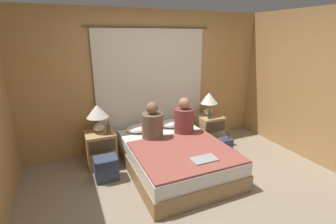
{
  "coord_description": "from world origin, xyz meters",
  "views": [
    {
      "loc": [
        -1.5,
        -2.43,
        2.07
      ],
      "look_at": [
        0.0,
        0.98,
        0.89
      ],
      "focal_mm": 26.0,
      "sensor_mm": 36.0,
      "label": 1
    }
  ],
  "objects_px": {
    "person_left_in_bed": "(152,124)",
    "lamp_left": "(97,113)",
    "bed": "(175,157)",
    "beer_bottle_on_left_stand": "(108,129)",
    "handbag_on_floor": "(223,145)",
    "pillow_left": "(141,128)",
    "person_right_in_bed": "(184,119)",
    "nightstand_right": "(209,130)",
    "pillow_right": "(174,123)",
    "backpack_on_floor": "(106,167)",
    "lamp_right": "(209,100)",
    "laptop_on_bed": "(204,159)",
    "beer_bottle_on_right_stand": "(210,114)",
    "nightstand_left": "(101,149)"
  },
  "relations": [
    {
      "from": "pillow_right",
      "to": "laptop_on_bed",
      "type": "bearing_deg",
      "value": -98.09
    },
    {
      "from": "bed",
      "to": "nightstand_right",
      "type": "height_order",
      "value": "nightstand_right"
    },
    {
      "from": "person_left_in_bed",
      "to": "lamp_left",
      "type": "bearing_deg",
      "value": 157.02
    },
    {
      "from": "lamp_left",
      "to": "beer_bottle_on_right_stand",
      "type": "distance_m",
      "value": 2.02
    },
    {
      "from": "laptop_on_bed",
      "to": "backpack_on_floor",
      "type": "bearing_deg",
      "value": 145.4
    },
    {
      "from": "lamp_right",
      "to": "person_left_in_bed",
      "type": "relative_size",
      "value": 0.73
    },
    {
      "from": "handbag_on_floor",
      "to": "person_right_in_bed",
      "type": "bearing_deg",
      "value": 167.89
    },
    {
      "from": "pillow_left",
      "to": "beer_bottle_on_left_stand",
      "type": "distance_m",
      "value": 0.66
    },
    {
      "from": "person_right_in_bed",
      "to": "beer_bottle_on_right_stand",
      "type": "distance_m",
      "value": 0.64
    },
    {
      "from": "beer_bottle_on_left_stand",
      "to": "beer_bottle_on_right_stand",
      "type": "bearing_deg",
      "value": -0.0
    },
    {
      "from": "lamp_left",
      "to": "beer_bottle_on_right_stand",
      "type": "bearing_deg",
      "value": -5.42
    },
    {
      "from": "pillow_right",
      "to": "person_left_in_bed",
      "type": "relative_size",
      "value": 0.86
    },
    {
      "from": "nightstand_right",
      "to": "handbag_on_floor",
      "type": "distance_m",
      "value": 0.46
    },
    {
      "from": "person_left_in_bed",
      "to": "handbag_on_floor",
      "type": "xyz_separation_m",
      "value": [
        1.31,
        -0.16,
        -0.56
      ]
    },
    {
      "from": "bed",
      "to": "backpack_on_floor",
      "type": "distance_m",
      "value": 1.07
    },
    {
      "from": "pillow_left",
      "to": "person_right_in_bed",
      "type": "bearing_deg",
      "value": -29.86
    },
    {
      "from": "beer_bottle_on_left_stand",
      "to": "nightstand_right",
      "type": "bearing_deg",
      "value": 3.69
    },
    {
      "from": "person_right_in_bed",
      "to": "bed",
      "type": "bearing_deg",
      "value": -132.22
    },
    {
      "from": "person_left_in_bed",
      "to": "person_right_in_bed",
      "type": "distance_m",
      "value": 0.58
    },
    {
      "from": "lamp_left",
      "to": "backpack_on_floor",
      "type": "distance_m",
      "value": 0.87
    },
    {
      "from": "lamp_right",
      "to": "person_right_in_bed",
      "type": "height_order",
      "value": "person_right_in_bed"
    },
    {
      "from": "bed",
      "to": "laptop_on_bed",
      "type": "bearing_deg",
      "value": -79.48
    },
    {
      "from": "lamp_left",
      "to": "nightstand_right",
      "type": "bearing_deg",
      "value": -1.72
    },
    {
      "from": "nightstand_right",
      "to": "person_right_in_bed",
      "type": "relative_size",
      "value": 0.9
    },
    {
      "from": "pillow_left",
      "to": "pillow_right",
      "type": "xyz_separation_m",
      "value": [
        0.63,
        0.0,
        0.0
      ]
    },
    {
      "from": "bed",
      "to": "handbag_on_floor",
      "type": "distance_m",
      "value": 1.09
    },
    {
      "from": "person_right_in_bed",
      "to": "beer_bottle_on_left_stand",
      "type": "height_order",
      "value": "person_right_in_bed"
    },
    {
      "from": "pillow_right",
      "to": "backpack_on_floor",
      "type": "xyz_separation_m",
      "value": [
        -1.37,
        -0.58,
        -0.3
      ]
    },
    {
      "from": "person_right_in_bed",
      "to": "pillow_right",
      "type": "bearing_deg",
      "value": 92.87
    },
    {
      "from": "bed",
      "to": "beer_bottle_on_left_stand",
      "type": "relative_size",
      "value": 8.22
    },
    {
      "from": "nightstand_left",
      "to": "person_right_in_bed",
      "type": "relative_size",
      "value": 0.9
    },
    {
      "from": "lamp_right",
      "to": "beer_bottle_on_left_stand",
      "type": "height_order",
      "value": "lamp_right"
    },
    {
      "from": "pillow_right",
      "to": "backpack_on_floor",
      "type": "relative_size",
      "value": 1.48
    },
    {
      "from": "nightstand_left",
      "to": "person_left_in_bed",
      "type": "bearing_deg",
      "value": -19.09
    },
    {
      "from": "person_left_in_bed",
      "to": "beer_bottle_on_right_stand",
      "type": "xyz_separation_m",
      "value": [
        1.19,
        0.15,
        -0.04
      ]
    },
    {
      "from": "nightstand_right",
      "to": "beer_bottle_on_left_stand",
      "type": "bearing_deg",
      "value": -176.31
    },
    {
      "from": "handbag_on_floor",
      "to": "backpack_on_floor",
      "type": "bearing_deg",
      "value": -178.69
    },
    {
      "from": "pillow_right",
      "to": "backpack_on_floor",
      "type": "distance_m",
      "value": 1.52
    },
    {
      "from": "beer_bottle_on_left_stand",
      "to": "person_right_in_bed",
      "type": "bearing_deg",
      "value": -6.88
    },
    {
      "from": "beer_bottle_on_left_stand",
      "to": "backpack_on_floor",
      "type": "height_order",
      "value": "beer_bottle_on_left_stand"
    },
    {
      "from": "handbag_on_floor",
      "to": "person_left_in_bed",
      "type": "bearing_deg",
      "value": 173.16
    },
    {
      "from": "laptop_on_bed",
      "to": "backpack_on_floor",
      "type": "relative_size",
      "value": 0.98
    },
    {
      "from": "pillow_right",
      "to": "beer_bottle_on_left_stand",
      "type": "relative_size",
      "value": 2.29
    },
    {
      "from": "backpack_on_floor",
      "to": "handbag_on_floor",
      "type": "xyz_separation_m",
      "value": [
        2.12,
        0.05,
        -0.07
      ]
    },
    {
      "from": "nightstand_right",
      "to": "pillow_right",
      "type": "distance_m",
      "value": 0.77
    },
    {
      "from": "person_left_in_bed",
      "to": "handbag_on_floor",
      "type": "relative_size",
      "value": 1.48
    },
    {
      "from": "person_left_in_bed",
      "to": "backpack_on_floor",
      "type": "height_order",
      "value": "person_left_in_bed"
    },
    {
      "from": "backpack_on_floor",
      "to": "handbag_on_floor",
      "type": "bearing_deg",
      "value": 1.31
    },
    {
      "from": "beer_bottle_on_right_stand",
      "to": "backpack_on_floor",
      "type": "bearing_deg",
      "value": -169.92
    },
    {
      "from": "bed",
      "to": "nightstand_left",
      "type": "relative_size",
      "value": 3.38
    }
  ]
}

